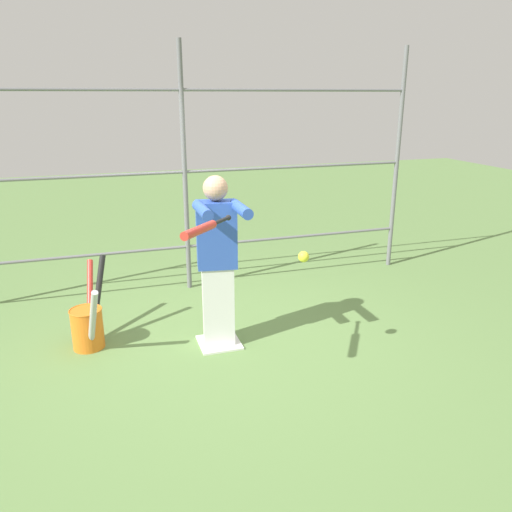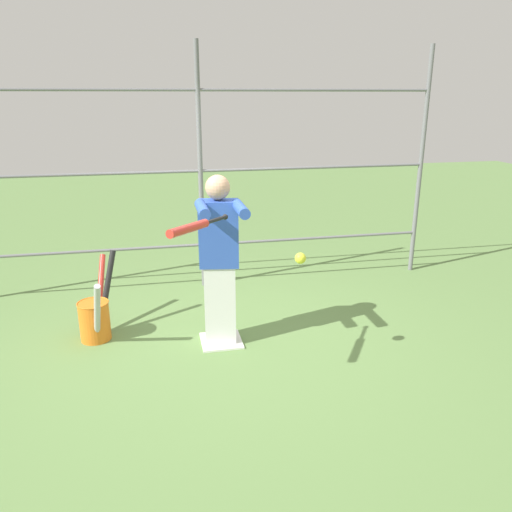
{
  "view_description": "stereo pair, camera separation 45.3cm",
  "coord_description": "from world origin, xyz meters",
  "px_view_note": "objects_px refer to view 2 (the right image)",
  "views": [
    {
      "loc": [
        1.01,
        4.36,
        2.37
      ],
      "look_at": [
        -0.3,
        0.26,
        0.97
      ],
      "focal_mm": 35.0,
      "sensor_mm": 36.0,
      "label": 1
    },
    {
      "loc": [
        0.58,
        4.47,
        2.37
      ],
      "look_at": [
        -0.3,
        0.26,
        0.97
      ],
      "focal_mm": 35.0,
      "sensor_mm": 36.0,
      "label": 2
    }
  ],
  "objects_px": {
    "baseball_bat_swinging": "(194,227)",
    "softball_in_flight": "(300,258)",
    "batter": "(220,256)",
    "bat_bucket": "(96,316)"
  },
  "relations": [
    {
      "from": "batter",
      "to": "softball_in_flight",
      "type": "bearing_deg",
      "value": 134.21
    },
    {
      "from": "baseball_bat_swinging",
      "to": "softball_in_flight",
      "type": "distance_m",
      "value": 1.0
    },
    {
      "from": "baseball_bat_swinging",
      "to": "softball_in_flight",
      "type": "bearing_deg",
      "value": -166.55
    },
    {
      "from": "baseball_bat_swinging",
      "to": "bat_bucket",
      "type": "distance_m",
      "value": 1.92
    },
    {
      "from": "batter",
      "to": "bat_bucket",
      "type": "distance_m",
      "value": 1.43
    },
    {
      "from": "batter",
      "to": "baseball_bat_swinging",
      "type": "xyz_separation_m",
      "value": [
        0.3,
        0.84,
        0.52
      ]
    },
    {
      "from": "baseball_bat_swinging",
      "to": "softball_in_flight",
      "type": "xyz_separation_m",
      "value": [
        -0.9,
        -0.22,
        -0.38
      ]
    },
    {
      "from": "baseball_bat_swinging",
      "to": "softball_in_flight",
      "type": "relative_size",
      "value": 7.4
    },
    {
      "from": "batter",
      "to": "softball_in_flight",
      "type": "height_order",
      "value": "batter"
    },
    {
      "from": "softball_in_flight",
      "to": "baseball_bat_swinging",
      "type": "bearing_deg",
      "value": 13.45
    }
  ]
}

